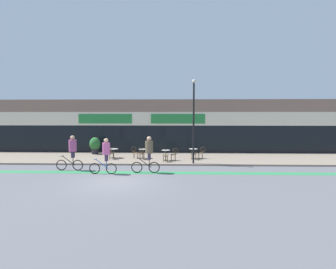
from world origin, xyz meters
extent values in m
plane|color=#5B5B60|center=(0.00, 0.00, 0.00)|extent=(120.00, 120.00, 0.00)
cube|color=gray|center=(0.00, 7.25, 0.06)|extent=(40.00, 5.50, 0.12)
cube|color=#7F6656|center=(0.00, 12.00, 2.41)|extent=(40.00, 4.00, 4.82)
cube|color=black|center=(0.00, 10.03, 1.32)|extent=(38.80, 0.10, 2.40)
cube|color=beige|center=(0.00, 10.05, 3.12)|extent=(39.20, 0.14, 1.20)
cube|color=#237A38|center=(-3.23, 9.98, 3.12)|extent=(4.77, 0.08, 0.84)
cube|color=#237A38|center=(3.23, 9.98, 3.12)|extent=(4.77, 0.08, 0.84)
cube|color=#2D844C|center=(0.00, 2.30, 0.00)|extent=(36.00, 0.70, 0.01)
cylinder|color=black|center=(-1.78, 6.84, 0.13)|extent=(0.41, 0.41, 0.02)
cylinder|color=black|center=(-1.78, 6.84, 0.47)|extent=(0.07, 0.07, 0.70)
cylinder|color=#ADA8A3|center=(-1.78, 6.84, 0.83)|extent=(0.75, 0.75, 0.02)
cylinder|color=black|center=(0.52, 6.81, 0.13)|extent=(0.35, 0.35, 0.02)
cylinder|color=black|center=(0.52, 6.81, 0.46)|extent=(0.07, 0.07, 0.69)
cylinder|color=#ADA8A3|center=(0.52, 6.81, 0.82)|extent=(0.64, 0.64, 0.02)
cylinder|color=black|center=(2.32, 5.86, 0.13)|extent=(0.34, 0.34, 0.02)
cylinder|color=black|center=(2.32, 5.86, 0.49)|extent=(0.07, 0.07, 0.75)
cylinder|color=#ADA8A3|center=(2.32, 5.86, 0.88)|extent=(0.61, 0.61, 0.02)
cylinder|color=black|center=(4.40, 6.82, 0.13)|extent=(0.36, 0.36, 0.02)
cylinder|color=black|center=(4.40, 6.82, 0.48)|extent=(0.07, 0.07, 0.73)
cylinder|color=#ADA8A3|center=(4.40, 6.82, 0.86)|extent=(0.66, 0.66, 0.02)
cylinder|color=#4C3823|center=(-1.78, 6.29, 0.56)|extent=(0.42, 0.42, 0.03)
cylinder|color=#4C3823|center=(-1.93, 6.42, 0.33)|extent=(0.03, 0.03, 0.42)
cylinder|color=#4C3823|center=(-1.65, 6.44, 0.33)|extent=(0.03, 0.03, 0.42)
cylinder|color=#4C3823|center=(-1.91, 6.14, 0.33)|extent=(0.03, 0.03, 0.42)
cylinder|color=#4C3823|center=(-1.63, 6.16, 0.33)|extent=(0.03, 0.03, 0.42)
torus|color=#4C3823|center=(-1.77, 6.12, 0.82)|extent=(0.05, 0.41, 0.41)
cylinder|color=#4C3823|center=(-1.94, 6.11, 0.68)|extent=(0.03, 0.03, 0.23)
cylinder|color=#4C3823|center=(-1.60, 6.13, 0.68)|extent=(0.03, 0.03, 0.23)
cylinder|color=#4C3823|center=(0.52, 6.26, 0.56)|extent=(0.45, 0.45, 0.03)
cylinder|color=#4C3823|center=(0.40, 6.42, 0.33)|extent=(0.03, 0.03, 0.42)
cylinder|color=#4C3823|center=(0.68, 6.38, 0.33)|extent=(0.03, 0.03, 0.42)
cylinder|color=#4C3823|center=(0.36, 6.14, 0.33)|extent=(0.03, 0.03, 0.42)
cylinder|color=#4C3823|center=(0.64, 6.11, 0.33)|extent=(0.03, 0.03, 0.42)
torus|color=#4C3823|center=(0.50, 6.09, 0.82)|extent=(0.08, 0.41, 0.41)
cylinder|color=#4C3823|center=(0.33, 6.12, 0.68)|extent=(0.03, 0.03, 0.23)
cylinder|color=#4C3823|center=(0.67, 6.07, 0.68)|extent=(0.03, 0.03, 0.23)
cylinder|color=#4C3823|center=(-0.03, 6.81, 0.56)|extent=(0.42, 0.42, 0.03)
cylinder|color=#4C3823|center=(0.12, 6.95, 0.33)|extent=(0.03, 0.03, 0.42)
cylinder|color=#4C3823|center=(0.10, 6.67, 0.33)|extent=(0.03, 0.03, 0.42)
cylinder|color=#4C3823|center=(-0.16, 6.96, 0.33)|extent=(0.03, 0.03, 0.42)
cylinder|color=#4C3823|center=(-0.18, 6.68, 0.33)|extent=(0.03, 0.03, 0.42)
torus|color=#4C3823|center=(-0.20, 6.82, 0.82)|extent=(0.41, 0.05, 0.41)
cylinder|color=#4C3823|center=(-0.19, 6.99, 0.68)|extent=(0.03, 0.03, 0.23)
cylinder|color=#4C3823|center=(-0.21, 6.65, 0.68)|extent=(0.03, 0.03, 0.23)
cylinder|color=#4C3823|center=(2.32, 5.31, 0.56)|extent=(0.44, 0.44, 0.03)
cylinder|color=#4C3823|center=(2.17, 5.43, 0.33)|extent=(0.03, 0.03, 0.42)
cylinder|color=#4C3823|center=(2.45, 5.46, 0.33)|extent=(0.03, 0.03, 0.42)
cylinder|color=#4C3823|center=(2.20, 5.15, 0.33)|extent=(0.03, 0.03, 0.42)
cylinder|color=#4C3823|center=(2.48, 5.18, 0.33)|extent=(0.03, 0.03, 0.42)
torus|color=#4C3823|center=(2.34, 5.14, 0.82)|extent=(0.07, 0.41, 0.41)
cylinder|color=#4C3823|center=(2.17, 5.12, 0.68)|extent=(0.03, 0.03, 0.23)
cylinder|color=#4C3823|center=(2.51, 5.16, 0.68)|extent=(0.03, 0.03, 0.23)
cylinder|color=#4C3823|center=(2.87, 5.86, 0.56)|extent=(0.43, 0.43, 0.03)
cylinder|color=#4C3823|center=(2.74, 5.71, 0.33)|extent=(0.03, 0.03, 0.42)
cylinder|color=#4C3823|center=(2.72, 5.99, 0.33)|extent=(0.03, 0.03, 0.42)
cylinder|color=#4C3823|center=(3.02, 5.73, 0.33)|extent=(0.03, 0.03, 0.42)
cylinder|color=#4C3823|center=(3.00, 6.01, 0.33)|extent=(0.03, 0.03, 0.42)
torus|color=#4C3823|center=(3.04, 5.87, 0.82)|extent=(0.41, 0.06, 0.41)
cylinder|color=#4C3823|center=(3.06, 5.70, 0.68)|extent=(0.03, 0.03, 0.23)
cylinder|color=#4C3823|center=(3.03, 6.04, 0.68)|extent=(0.03, 0.03, 0.23)
cylinder|color=#4C3823|center=(4.40, 6.27, 0.56)|extent=(0.44, 0.44, 0.03)
cylinder|color=#4C3823|center=(4.27, 6.43, 0.33)|extent=(0.03, 0.03, 0.42)
cylinder|color=#4C3823|center=(4.55, 6.40, 0.33)|extent=(0.03, 0.03, 0.42)
cylinder|color=#4C3823|center=(4.24, 6.15, 0.33)|extent=(0.03, 0.03, 0.42)
cylinder|color=#4C3823|center=(4.52, 6.12, 0.33)|extent=(0.03, 0.03, 0.42)
torus|color=#4C3823|center=(4.38, 6.10, 0.82)|extent=(0.07, 0.41, 0.41)
cylinder|color=#4C3823|center=(4.21, 6.12, 0.68)|extent=(0.03, 0.03, 0.23)
cylinder|color=#4C3823|center=(4.55, 6.09, 0.68)|extent=(0.03, 0.03, 0.23)
cylinder|color=#4C3823|center=(4.95, 6.82, 0.56)|extent=(0.44, 0.44, 0.03)
cylinder|color=#4C3823|center=(4.82, 6.67, 0.33)|extent=(0.03, 0.03, 0.42)
cylinder|color=#4C3823|center=(4.80, 6.95, 0.33)|extent=(0.03, 0.03, 0.42)
cylinder|color=#4C3823|center=(5.10, 6.70, 0.33)|extent=(0.03, 0.03, 0.42)
cylinder|color=#4C3823|center=(5.07, 6.98, 0.33)|extent=(0.03, 0.03, 0.42)
torus|color=#4C3823|center=(5.12, 6.84, 0.82)|extent=(0.41, 0.07, 0.41)
cylinder|color=#4C3823|center=(5.13, 6.67, 0.68)|extent=(0.03, 0.03, 0.23)
cylinder|color=#4C3823|center=(5.10, 7.01, 0.68)|extent=(0.03, 0.03, 0.23)
cylinder|color=#232326|center=(-3.86, 8.88, 0.37)|extent=(0.57, 0.57, 0.50)
ellipsoid|color=#28662D|center=(-3.86, 8.88, 1.00)|extent=(0.91, 0.91, 1.09)
cylinder|color=black|center=(4.27, 4.82, 2.88)|extent=(0.12, 0.12, 5.52)
sphere|color=beige|center=(4.27, 4.82, 5.72)|extent=(0.26, 0.26, 0.26)
torus|color=black|center=(-4.07, 2.81, 0.33)|extent=(0.67, 0.06, 0.67)
torus|color=black|center=(-3.03, 2.79, 0.33)|extent=(0.67, 0.06, 0.67)
cylinder|color=black|center=(-3.60, 2.80, 0.62)|extent=(0.80, 0.05, 0.60)
cylinder|color=black|center=(-3.32, 2.80, 0.57)|extent=(0.04, 0.04, 0.47)
cylinder|color=black|center=(-4.02, 2.80, 0.90)|extent=(0.03, 0.48, 0.03)
cylinder|color=#382D47|center=(-3.32, 2.71, 1.00)|extent=(0.16, 0.16, 0.40)
cylinder|color=#382D47|center=(-3.32, 2.89, 1.00)|extent=(0.16, 0.16, 0.40)
cylinder|color=#A84C7F|center=(-3.32, 2.80, 1.56)|extent=(0.47, 0.47, 0.72)
sphere|color=tan|center=(-3.32, 2.80, 2.05)|extent=(0.27, 0.27, 0.27)
torus|color=black|center=(0.74, 2.25, 0.33)|extent=(0.67, 0.06, 0.67)
torus|color=black|center=(1.78, 2.24, 0.33)|extent=(0.67, 0.06, 0.67)
cylinder|color=black|center=(1.21, 2.25, 0.62)|extent=(0.80, 0.05, 0.60)
cylinder|color=black|center=(1.49, 2.25, 0.57)|extent=(0.04, 0.04, 0.47)
cylinder|color=black|center=(0.79, 2.25, 0.90)|extent=(0.03, 0.48, 0.03)
cylinder|color=#382D47|center=(1.49, 2.16, 1.00)|extent=(0.16, 0.16, 0.40)
cylinder|color=#382D47|center=(1.49, 2.34, 1.00)|extent=(0.16, 0.16, 0.40)
cylinder|color=brown|center=(1.49, 2.25, 1.56)|extent=(0.47, 0.47, 0.72)
sphere|color=tan|center=(1.49, 2.25, 2.05)|extent=(0.27, 0.27, 0.27)
torus|color=black|center=(-1.70, 1.91, 0.32)|extent=(0.64, 0.07, 0.64)
torus|color=black|center=(-0.70, 1.87, 0.32)|extent=(0.64, 0.07, 0.64)
cylinder|color=#23519E|center=(-1.25, 1.89, 0.59)|extent=(0.77, 0.07, 0.58)
cylinder|color=#23519E|center=(-0.98, 1.88, 0.55)|extent=(0.04, 0.04, 0.45)
cylinder|color=#23519E|center=(-1.65, 1.91, 0.87)|extent=(0.05, 0.48, 0.03)
cylinder|color=#382D47|center=(-0.98, 1.80, 0.96)|extent=(0.16, 0.16, 0.38)
cylinder|color=#382D47|center=(-0.98, 1.97, 0.96)|extent=(0.16, 0.16, 0.38)
cylinder|color=#A84C7F|center=(-0.98, 1.88, 1.50)|extent=(0.47, 0.47, 0.69)
sphere|color=tan|center=(-0.98, 1.88, 1.97)|extent=(0.26, 0.26, 0.26)
camera|label=1|loc=(3.10, -13.10, 3.45)|focal=28.00mm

